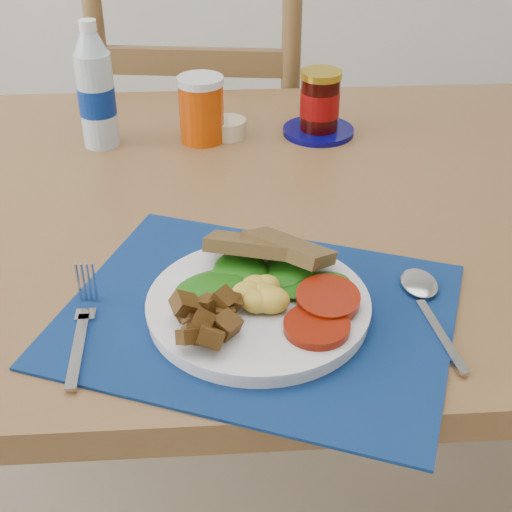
{
  "coord_description": "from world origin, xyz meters",
  "views": [
    {
      "loc": [
        0.03,
        -0.72,
        1.25
      ],
      "look_at": [
        0.08,
        -0.04,
        0.8
      ],
      "focal_mm": 50.0,
      "sensor_mm": 36.0,
      "label": 1
    }
  ],
  "objects": [
    {
      "name": "juice_glass",
      "position": [
        0.02,
        0.41,
        0.8
      ],
      "size": [
        0.07,
        0.07,
        0.1
      ],
      "primitive_type": "cylinder",
      "color": "#C33E05",
      "rests_on": "table"
    },
    {
      "name": "spoon",
      "position": [
        0.27,
        -0.08,
        0.76
      ],
      "size": [
        0.04,
        0.19,
        0.01
      ],
      "rotation": [
        0.0,
        0.0,
        0.11
      ],
      "color": "#B2B5BA",
      "rests_on": "placemat"
    },
    {
      "name": "water_bottle",
      "position": [
        -0.15,
        0.4,
        0.84
      ],
      "size": [
        0.06,
        0.06,
        0.21
      ],
      "color": "#ADBFCC",
      "rests_on": "table"
    },
    {
      "name": "chair_far",
      "position": [
        0.02,
        0.86,
        0.62
      ],
      "size": [
        0.51,
        0.5,
        1.24
      ],
      "rotation": [
        0.0,
        0.0,
        3.01
      ],
      "color": "brown",
      "rests_on": "ground"
    },
    {
      "name": "jam_on_saucer",
      "position": [
        0.22,
        0.42,
        0.8
      ],
      "size": [
        0.12,
        0.12,
        0.11
      ],
      "color": "#050554",
      "rests_on": "table"
    },
    {
      "name": "breakfast_plate",
      "position": [
        0.07,
        -0.09,
        0.77
      ],
      "size": [
        0.25,
        0.25,
        0.06
      ],
      "rotation": [
        0.0,
        0.0,
        -0.43
      ],
      "color": "silver",
      "rests_on": "placemat"
    },
    {
      "name": "ramekin",
      "position": [
        0.06,
        0.42,
        0.77
      ],
      "size": [
        0.06,
        0.06,
        0.03
      ],
      "primitive_type": "cylinder",
      "color": "beige",
      "rests_on": "table"
    },
    {
      "name": "placemat",
      "position": [
        0.08,
        -0.08,
        0.75
      ],
      "size": [
        0.52,
        0.47,
        0.0
      ],
      "primitive_type": "cube",
      "rotation": [
        0.0,
        0.0,
        -0.38
      ],
      "color": "black",
      "rests_on": "table"
    },
    {
      "name": "fork",
      "position": [
        -0.12,
        -0.1,
        0.76
      ],
      "size": [
        0.02,
        0.17,
        0.0
      ],
      "rotation": [
        0.0,
        0.0,
        0.02
      ],
      "color": "#B2B5BA",
      "rests_on": "placemat"
    },
    {
      "name": "table",
      "position": [
        0.0,
        0.2,
        0.67
      ],
      "size": [
        1.4,
        0.9,
        0.75
      ],
      "color": "brown",
      "rests_on": "ground"
    }
  ]
}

